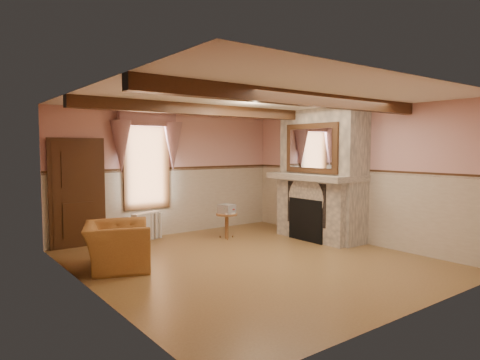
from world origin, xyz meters
TOP-DOWN VIEW (x-y plane):
  - floor at (0.00, 0.00)m, footprint 5.50×6.00m
  - ceiling at (0.00, 0.00)m, footprint 5.50×6.00m
  - wall_back at (0.00, 3.00)m, footprint 5.50×0.02m
  - wall_front at (0.00, -3.00)m, footprint 5.50×0.02m
  - wall_left at (-2.75, 0.00)m, footprint 0.02×6.00m
  - wall_right at (2.75, 0.00)m, footprint 0.02×6.00m
  - wainscot at (0.00, 0.00)m, footprint 5.50×6.00m
  - chair_rail at (0.00, 0.00)m, footprint 5.50×6.00m
  - firebox at (2.00, 0.60)m, footprint 0.20×0.95m
  - armchair at (-2.05, 0.99)m, footprint 1.36×1.44m
  - side_table at (0.74, 1.82)m, footprint 0.60×0.60m
  - book_stack at (0.74, 1.83)m, footprint 0.33×0.37m
  - radiator at (-0.75, 2.70)m, footprint 0.72×0.41m
  - bowl at (2.24, 0.58)m, footprint 0.32×0.32m
  - mantel_clock at (2.24, 1.40)m, footprint 0.14×0.24m
  - oil_lamp at (2.24, 0.90)m, footprint 0.11×0.11m
  - candle_red at (2.24, 0.06)m, footprint 0.06×0.06m
  - jar_yellow at (2.24, 0.32)m, footprint 0.06×0.06m
  - fireplace at (2.42, 0.60)m, footprint 0.85×2.00m
  - mantel at (2.24, 0.60)m, footprint 1.05×2.05m
  - overmantel_mirror at (2.06, 0.60)m, footprint 0.06×1.44m
  - door at (-2.10, 2.94)m, footprint 1.10×0.10m
  - window at (-0.60, 2.97)m, footprint 1.06×0.08m
  - window_drapes at (-0.60, 2.88)m, footprint 1.30×0.14m
  - ceiling_beam_front at (0.00, -1.20)m, footprint 5.50×0.18m
  - ceiling_beam_back at (0.00, 1.20)m, footprint 5.50×0.18m

SIDE VIEW (x-z plane):
  - floor at x=0.00m, z-range -0.01..0.01m
  - side_table at x=0.74m, z-range 0.00..0.55m
  - radiator at x=-0.75m, z-range 0.00..0.60m
  - armchair at x=-2.05m, z-range 0.00..0.75m
  - firebox at x=2.00m, z-range 0.00..0.90m
  - book_stack at x=0.74m, z-range 0.55..0.75m
  - wainscot at x=0.00m, z-range 0.00..1.50m
  - door at x=-2.10m, z-range 0.00..2.10m
  - mantel at x=2.24m, z-range 1.30..1.42m
  - wall_back at x=0.00m, z-range 0.00..2.80m
  - wall_front at x=0.00m, z-range 0.00..2.80m
  - wall_left at x=-2.75m, z-range 0.00..2.80m
  - wall_right at x=2.75m, z-range 0.00..2.80m
  - fireplace at x=2.42m, z-range 0.00..2.80m
  - bowl at x=2.24m, z-range 1.42..1.50m
  - jar_yellow at x=2.24m, z-range 1.42..1.54m
  - chair_rail at x=0.00m, z-range 1.46..1.54m
  - candle_red at x=2.24m, z-range 1.42..1.58m
  - mantel_clock at x=2.24m, z-range 1.42..1.62m
  - oil_lamp at x=2.24m, z-range 1.42..1.70m
  - window at x=-0.60m, z-range 0.64..2.66m
  - overmantel_mirror at x=2.06m, z-range 1.45..2.49m
  - window_drapes at x=-0.60m, z-range 1.55..2.95m
  - ceiling_beam_front at x=0.00m, z-range 2.60..2.80m
  - ceiling_beam_back at x=0.00m, z-range 2.60..2.80m
  - ceiling at x=0.00m, z-range 2.79..2.80m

